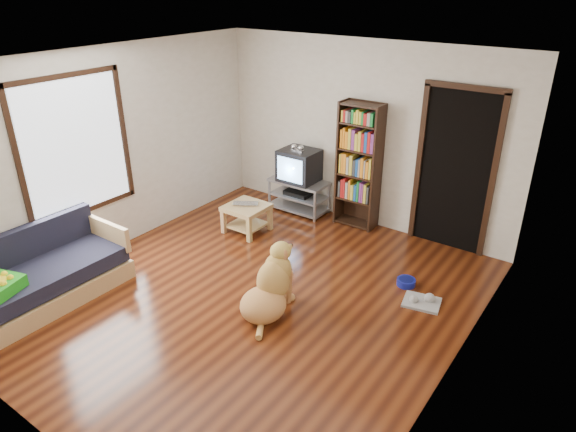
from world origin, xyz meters
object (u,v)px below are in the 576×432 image
Objects in this scene: bookshelf at (359,159)px; sofa at (44,278)px; dog_bowl at (406,282)px; tv_stand at (299,194)px; dog at (270,288)px; laptop at (245,205)px; crt_tv at (300,165)px; coffee_table at (247,213)px; grey_rag at (422,302)px.

bookshelf is 1.00× the size of sofa.
tv_stand is (-2.24, 1.02, 0.23)m from dog_bowl.
dog is (2.21, 1.28, 0.02)m from sofa.
laptop is 0.61× the size of crt_tv.
coffee_table is 1.96m from dog.
coffee_table is at bearing -179.97° from dog_bowl.
dog is at bearing -42.91° from coffee_table.
laptop is at bearing 137.74° from dog.
laptop is 0.88× the size of grey_rag.
crt_tv reaches higher than sofa.
laptop is 2.78m from grey_rag.
crt_tv is at bearing 117.50° from dog.
dog is at bearing -140.24° from grey_rag.
dog_bowl is 0.55× the size of grey_rag.
sofa is (-0.77, -2.58, -0.15)m from laptop.
dog_bowl is 0.12× the size of bookshelf.
crt_tv is at bearing 79.13° from coffee_table.
tv_stand is at bearing 74.98° from sofa.
dog is (1.44, -1.30, -0.13)m from laptop.
dog is (-1.00, -1.34, 0.25)m from dog_bowl.
laptop is 0.38× the size of dog.
dog_bowl is at bearing 53.04° from dog.
dog is (1.44, -1.33, 0.01)m from coffee_table.
coffee_table is at bearing -135.98° from bookshelf.
coffee_table is (-0.00, 0.03, -0.13)m from laptop.
grey_rag is 0.43× the size of dog.
dog is at bearing -74.58° from laptop.
crt_tv is 1.16m from coffee_table.
sofa is at bearing -104.93° from crt_tv.
grey_rag is 0.22× the size of bookshelf.
sofa reaches higher than coffee_table.
tv_stand reaches higher than coffee_table.
bookshelf reaches higher than sofa.
grey_rag is at bearing 39.76° from dog.
bookshelf is at bearing 62.68° from sofa.
laptop is 1.14m from crt_tv.
dog_bowl is 1.69m from dog.
laptop is 0.14m from coffee_table.
bookshelf is at bearing 139.47° from grey_rag.
grey_rag is 2.76m from coffee_table.
crt_tv is 3.81m from sofa.
bookshelf is 2.56m from dog.
dog_bowl is at bearing -31.58° from laptop.
crt_tv is 0.99m from bookshelf.
dog_bowl is at bearing 39.12° from sofa.
sofa is at bearing -105.02° from tv_stand.
bookshelf is (-1.29, 1.11, 0.96)m from dog_bowl.
tv_stand is (0.20, 1.05, -0.14)m from laptop.
dog_bowl reaches higher than grey_rag.
grey_rag is 0.69× the size of crt_tv.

